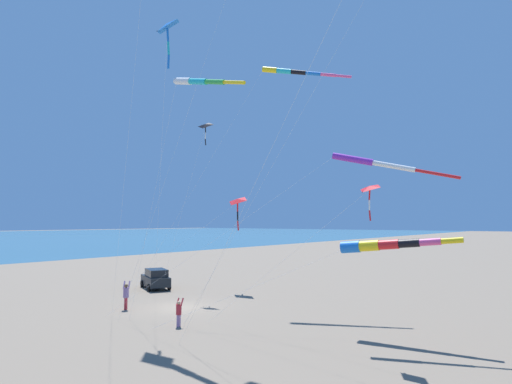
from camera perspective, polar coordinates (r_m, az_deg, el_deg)
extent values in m
plane|color=#756654|center=(33.97, -9.60, -14.40)|extent=(600.00, 600.00, 0.00)
cube|color=black|center=(43.38, -12.79, -11.04)|extent=(4.68, 3.55, 0.84)
cube|color=black|center=(42.96, -12.67, -10.09)|extent=(3.03, 2.60, 0.68)
cylinder|color=black|center=(44.65, -14.42, -11.34)|extent=(0.69, 0.49, 0.66)
cylinder|color=black|center=(45.06, -12.07, -11.31)|extent=(0.69, 0.49, 0.66)
cylinder|color=black|center=(41.82, -13.59, -11.88)|extent=(0.69, 0.49, 0.66)
cylinder|color=black|center=(42.26, -11.09, -11.83)|extent=(0.69, 0.49, 0.66)
cube|color=white|center=(45.54, -14.03, -11.39)|extent=(0.60, 0.40, 0.36)
cube|color=white|center=(45.51, -14.03, -11.13)|extent=(0.62, 0.42, 0.06)
cube|color=#B72833|center=(33.90, -16.38, -13.59)|extent=(0.35, 0.36, 0.85)
cylinder|color=#8E6B9E|center=(33.77, -16.36, -12.30)|extent=(0.55, 0.55, 0.70)
sphere|color=brown|center=(33.70, -16.34, -11.48)|extent=(0.27, 0.27, 0.27)
cylinder|color=#8E6B9E|center=(33.90, -16.58, -11.35)|extent=(0.37, 0.38, 0.53)
cylinder|color=#8E6B9E|center=(33.83, -15.99, -11.38)|extent=(0.37, 0.38, 0.53)
cube|color=#8E6B9E|center=(27.96, -9.91, -15.97)|extent=(0.23, 0.31, 0.71)
cylinder|color=#B72833|center=(27.83, -9.89, -14.67)|extent=(0.42, 0.42, 0.58)
sphere|color=tan|center=(27.76, -9.88, -13.85)|extent=(0.22, 0.22, 0.22)
cylinder|color=#B72833|center=(27.94, -10.03, -13.70)|extent=(0.21, 0.36, 0.44)
cylinder|color=#B72833|center=(27.82, -9.47, -13.75)|extent=(0.21, 0.36, 0.44)
pyramid|color=black|center=(40.70, -6.55, 8.56)|extent=(1.37, 0.94, 0.62)
cylinder|color=black|center=(40.73, -6.52, 8.47)|extent=(0.17, 0.92, 0.70)
cylinder|color=black|center=(40.65, -6.51, 7.99)|extent=(0.14, 0.14, 0.58)
cylinder|color=white|center=(40.56, -6.52, 7.19)|extent=(0.15, 0.10, 0.58)
cylinder|color=black|center=(40.47, -6.51, 6.39)|extent=(0.16, 0.17, 0.58)
cylinder|color=white|center=(40.61, -9.37, -2.12)|extent=(3.86, 1.70, 14.87)
pyramid|color=red|center=(41.41, -2.45, -1.05)|extent=(2.18, 1.64, 0.80)
cylinder|color=black|center=(41.44, -2.39, -1.19)|extent=(0.38, 1.53, 0.84)
cylinder|color=red|center=(41.38, -2.39, -1.93)|extent=(0.25, 0.25, 0.89)
cylinder|color=black|center=(41.35, -2.37, -3.14)|extent=(0.22, 0.25, 0.89)
cylinder|color=red|center=(41.40, -2.32, -4.36)|extent=(0.20, 0.24, 0.89)
cylinder|color=white|center=(42.27, -9.80, -6.78)|extent=(8.85, 6.29, 8.10)
cylinder|color=white|center=(18.47, 0.01, 1.40)|extent=(12.03, 2.61, 15.89)
cylinder|color=purple|center=(26.07, 12.29, 4.15)|extent=(2.34, 1.03, 0.89)
cylinder|color=white|center=(25.75, 17.26, 3.18)|extent=(2.29, 0.93, 0.78)
cylinder|color=red|center=(25.64, 22.30, 2.17)|extent=(2.24, 0.82, 0.68)
cylinder|color=white|center=(27.79, -5.67, -6.41)|extent=(13.85, 5.73, 10.01)
cylinder|color=white|center=(25.05, 2.38, 3.88)|extent=(11.19, 3.24, 19.24)
cylinder|color=white|center=(29.40, -16.29, 4.58)|extent=(5.16, 1.88, 20.96)
pyramid|color=red|center=(22.67, 14.35, 0.59)|extent=(1.36, 1.20, 0.42)
cylinder|color=black|center=(22.68, 14.41, 0.43)|extent=(0.48, 0.84, 0.44)
cylinder|color=red|center=(22.64, 14.38, -0.35)|extent=(0.12, 0.15, 0.52)
cylinder|color=white|center=(22.59, 14.36, -1.65)|extent=(0.11, 0.12, 0.52)
cylinder|color=red|center=(22.55, 14.43, -2.95)|extent=(0.15, 0.11, 0.52)
cylinder|color=white|center=(25.14, 3.08, -9.14)|extent=(10.60, 0.43, 7.86)
cylinder|color=white|center=(28.69, -10.66, 4.36)|extent=(5.96, 3.46, 20.63)
cylinder|color=yellow|center=(39.09, 1.78, 15.41)|extent=(1.39, 0.93, 0.68)
cylinder|color=#1EB7C6|center=(38.75, 3.62, 15.24)|extent=(1.37, 0.88, 0.63)
cylinder|color=black|center=(38.45, 5.48, 15.06)|extent=(1.34, 0.82, 0.58)
cylinder|color=blue|center=(38.19, 7.37, 14.85)|extent=(1.31, 0.77, 0.53)
cylinder|color=#EF4C93|center=(37.97, 9.27, 14.63)|extent=(1.28, 0.72, 0.48)
cylinder|color=#EF4C93|center=(37.79, 11.20, 14.39)|extent=(1.26, 0.67, 0.43)
cylinder|color=white|center=(36.81, -7.47, 1.36)|extent=(7.60, 7.73, 19.14)
cylinder|color=blue|center=(26.23, 12.07, -6.92)|extent=(1.22, 0.84, 0.76)
cylinder|color=yellow|center=(25.93, 14.36, -6.72)|extent=(1.21, 0.77, 0.69)
cylinder|color=red|center=(25.68, 16.69, -6.49)|extent=(1.19, 0.69, 0.61)
cylinder|color=black|center=(25.48, 19.06, -6.25)|extent=(1.17, 0.62, 0.54)
cylinder|color=#EF4C93|center=(25.31, 21.47, -6.00)|extent=(1.15, 0.55, 0.47)
cylinder|color=yellow|center=(25.20, 23.90, -5.73)|extent=(1.13, 0.47, 0.39)
cylinder|color=white|center=(26.30, -1.36, -12.50)|extent=(8.96, 6.68, 4.60)
pyramid|color=blue|center=(33.53, -11.43, 20.27)|extent=(2.42, 1.89, 0.97)
cylinder|color=black|center=(33.51, -11.31, 20.09)|extent=(0.52, 1.54, 1.07)
cylinder|color=blue|center=(33.28, -11.27, 19.17)|extent=(0.23, 0.26, 0.97)
cylinder|color=#1EB7C6|center=(32.90, -11.18, 17.64)|extent=(0.24, 0.17, 0.97)
cylinder|color=blue|center=(32.56, -11.18, 16.08)|extent=(0.19, 0.15, 0.96)
cylinder|color=white|center=(36.99, -12.22, 1.85)|extent=(9.93, 7.37, 19.73)
cylinder|color=white|center=(27.97, -9.34, 13.88)|extent=(1.89, 0.83, 0.86)
cylinder|color=#1EB7C6|center=(26.40, -7.43, 13.90)|extent=(1.86, 0.75, 0.79)
cylinder|color=green|center=(24.86, -5.28, 13.90)|extent=(1.82, 0.67, 0.71)
cylinder|color=yellow|center=(23.36, -2.85, 13.89)|extent=(1.78, 0.59, 0.64)
cylinder|color=white|center=(28.69, -13.16, -1.38)|extent=(3.66, 0.45, 14.87)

